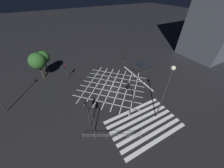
# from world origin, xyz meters

# --- Properties ---
(ground_plane) EXTENTS (200.00, 200.00, 0.00)m
(ground_plane) POSITION_xyz_m (0.00, 0.00, 0.00)
(ground_plane) COLOR black
(road_markings) EXTENTS (14.74, 19.64, 0.01)m
(road_markings) POSITION_xyz_m (0.29, -5.27, 0.00)
(road_markings) COLOR silver
(road_markings) RESTS_ON ground_plane
(traffic_light_nw_cross) EXTENTS (0.36, 0.39, 3.54)m
(traffic_light_nw_cross) POSITION_xyz_m (-6.81, 6.30, 2.53)
(traffic_light_nw_cross) COLOR #2D2D30
(traffic_light_nw_cross) RESTS_ON ground_plane
(traffic_light_ne_cross) EXTENTS (0.36, 0.39, 3.25)m
(traffic_light_ne_cross) POSITION_xyz_m (6.66, 6.12, 2.32)
(traffic_light_ne_cross) COLOR #2D2D30
(traffic_light_ne_cross) RESTS_ON ground_plane
(traffic_light_sw_cross) EXTENTS (0.36, 2.62, 3.82)m
(traffic_light_sw_cross) POSITION_xyz_m (-6.50, -5.80, 2.81)
(traffic_light_sw_cross) COLOR #2D2D30
(traffic_light_sw_cross) RESTS_ON ground_plane
(traffic_light_median_south) EXTENTS (0.36, 2.05, 3.83)m
(traffic_light_median_south) POSITION_xyz_m (0.42, -5.16, 2.79)
(traffic_light_median_south) COLOR #2D2D30
(traffic_light_median_south) RESTS_ON ground_plane
(traffic_light_sw_main) EXTENTS (0.39, 0.36, 4.11)m
(traffic_light_sw_main) POSITION_xyz_m (-6.60, -6.24, 2.93)
(traffic_light_sw_main) COLOR #2D2D30
(traffic_light_sw_main) RESTS_ON ground_plane
(street_lamp_west) EXTENTS (0.52, 0.52, 8.58)m
(street_lamp_west) POSITION_xyz_m (2.40, -9.20, 6.05)
(street_lamp_west) COLOR #2D2D30
(street_lamp_west) RESTS_ON ground_plane
(street_tree_near) EXTENTS (3.15, 3.15, 5.40)m
(street_tree_near) POSITION_xyz_m (-11.11, 9.28, 3.80)
(street_tree_near) COLOR #473323
(street_tree_near) RESTS_ON ground_plane
(street_tree_far) EXTENTS (2.49, 2.49, 5.08)m
(street_tree_far) POSITION_xyz_m (-10.01, 10.41, 3.82)
(street_tree_far) COLOR #473323
(street_tree_far) RESTS_ON ground_plane
(waiting_car) EXTENTS (4.32, 1.88, 1.24)m
(waiting_car) POSITION_xyz_m (8.99, 2.45, 0.58)
(waiting_car) COLOR black
(waiting_car) RESTS_ON ground_plane
(pedestrian_railing) EXTENTS (6.34, 3.46, 1.05)m
(pedestrian_railing) POSITION_xyz_m (-4.91, -9.08, 0.67)
(pedestrian_railing) COLOR gray
(pedestrian_railing) RESTS_ON ground_plane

